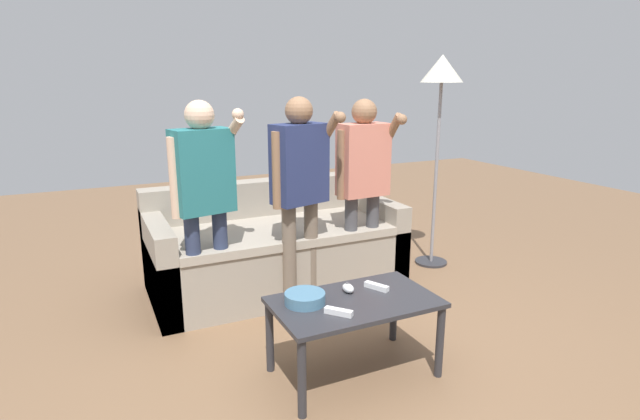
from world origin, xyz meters
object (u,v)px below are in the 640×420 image
(coffee_table, at_px, (354,310))
(game_remote_wand_far, at_px, (377,286))
(couch, at_px, (274,249))
(player_center, at_px, (300,180))
(game_remote_nunchuk, at_px, (348,288))
(game_remote_wand_near, at_px, (339,312))
(snack_bowl, at_px, (305,298))
(player_right, at_px, (363,174))
(floor_lamp, at_px, (441,84))
(player_left, at_px, (204,188))

(coffee_table, bearing_deg, game_remote_wand_far, 22.59)
(couch, xyz_separation_m, player_center, (0.02, -0.47, 0.64))
(coffee_table, xyz_separation_m, game_remote_nunchuk, (0.02, 0.11, 0.09))
(game_remote_wand_near, xyz_separation_m, game_remote_wand_far, (0.34, 0.19, 0.00))
(snack_bowl, height_order, game_remote_wand_far, snack_bowl)
(player_center, distance_m, player_right, 0.54)
(snack_bowl, height_order, game_remote_nunchuk, snack_bowl)
(coffee_table, relative_size, game_remote_wand_near, 6.57)
(floor_lamp, xyz_separation_m, game_remote_wand_far, (-1.29, -1.15, -1.09))
(floor_lamp, relative_size, player_right, 1.22)
(game_remote_nunchuk, relative_size, player_center, 0.06)
(floor_lamp, bearing_deg, game_remote_wand_far, -138.22)
(snack_bowl, relative_size, player_center, 0.15)
(couch, height_order, snack_bowl, couch)
(game_remote_wand_far, bearing_deg, game_remote_nunchuk, 169.86)
(floor_lamp, relative_size, player_left, 1.22)
(player_right, bearing_deg, game_remote_wand_far, -115.14)
(game_remote_wand_far, bearing_deg, player_left, 130.82)
(player_center, xyz_separation_m, player_right, (0.53, 0.07, -0.02))
(snack_bowl, height_order, game_remote_wand_near, snack_bowl)
(floor_lamp, distance_m, player_right, 1.11)
(game_remote_nunchuk, xyz_separation_m, player_center, (0.05, 0.78, 0.47))
(player_center, bearing_deg, snack_bowl, -111.78)
(player_right, bearing_deg, game_remote_nunchuk, -124.23)
(player_right, height_order, game_remote_wand_far, player_right)
(couch, bearing_deg, game_remote_wand_far, -83.80)
(coffee_table, relative_size, floor_lamp, 0.49)
(player_left, height_order, game_remote_wand_far, player_left)
(player_center, relative_size, game_remote_wand_near, 11.05)
(couch, bearing_deg, snack_bowl, -103.22)
(couch, height_order, game_remote_nunchuk, couch)
(player_left, bearing_deg, game_remote_wand_near, -68.91)
(player_left, distance_m, player_right, 1.17)
(floor_lamp, distance_m, player_center, 1.57)
(game_remote_nunchuk, distance_m, player_right, 1.13)
(player_left, bearing_deg, couch, 34.21)
(game_remote_wand_far, bearing_deg, game_remote_wand_near, -150.50)
(game_remote_nunchuk, height_order, floor_lamp, floor_lamp)
(snack_bowl, xyz_separation_m, game_remote_wand_near, (0.10, -0.19, -0.01))
(game_remote_wand_near, bearing_deg, player_right, 54.93)
(floor_lamp, distance_m, player_left, 2.15)
(game_remote_nunchuk, relative_size, floor_lamp, 0.05)
(player_left, xyz_separation_m, player_right, (1.17, 0.01, -0.01))
(player_center, bearing_deg, couch, 92.86)
(snack_bowl, height_order, player_left, player_left)
(floor_lamp, xyz_separation_m, player_center, (-1.41, -0.34, -0.62))
(coffee_table, bearing_deg, game_remote_nunchuk, 80.80)
(snack_bowl, bearing_deg, player_right, 45.92)
(coffee_table, height_order, player_right, player_right)
(game_remote_nunchuk, height_order, player_center, player_center)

